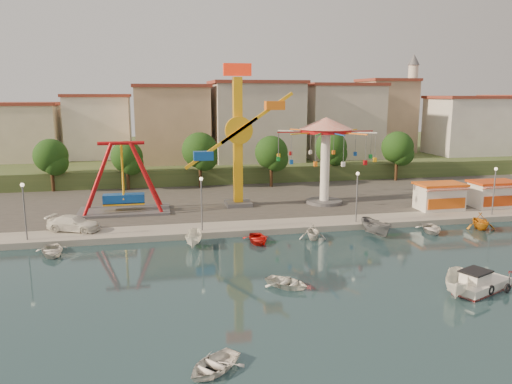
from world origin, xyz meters
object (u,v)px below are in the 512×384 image
object	(u,v)px
kamikaze_tower	(242,141)
rowboat_a	(287,283)
pirate_ship_ride	(123,179)
van	(74,223)
skiff	(457,284)
wave_swinger	(326,141)
cabin_motorboat	(481,285)

from	to	relation	value
kamikaze_tower	rowboat_a	size ratio (longest dim) A/B	4.97
pirate_ship_ride	kamikaze_tower	world-z (taller)	kamikaze_tower
van	skiff	bearing A→B (deg)	-104.23
wave_swinger	cabin_motorboat	xyz separation A→B (m)	(2.20, -27.03, -7.76)
pirate_ship_ride	skiff	distance (m)	36.38
pirate_ship_ride	rowboat_a	xyz separation A→B (m)	(12.53, -23.64, -4.05)
skiff	van	size ratio (longest dim) A/B	0.79
pirate_ship_ride	kamikaze_tower	size ratio (longest dim) A/B	0.61
pirate_ship_ride	kamikaze_tower	bearing A→B (deg)	2.55
rowboat_a	skiff	xyz separation A→B (m)	(11.16, -3.73, 0.44)
cabin_motorboat	rowboat_a	distance (m)	13.69
wave_swinger	skiff	distance (m)	28.33
wave_swinger	van	size ratio (longest dim) A/B	2.26
pirate_ship_ride	cabin_motorboat	bearing A→B (deg)	-46.38
rowboat_a	pirate_ship_ride	bearing A→B (deg)	74.55
wave_swinger	cabin_motorboat	size ratio (longest dim) A/B	2.33
rowboat_a	kamikaze_tower	bearing A→B (deg)	44.18
kamikaze_tower	skiff	size ratio (longest dim) A/B	4.04
cabin_motorboat	rowboat_a	world-z (taller)	cabin_motorboat
kamikaze_tower	wave_swinger	bearing A→B (deg)	-3.62
pirate_ship_ride	cabin_motorboat	xyz separation A→B (m)	(25.78, -27.06, -3.96)
rowboat_a	skiff	world-z (taller)	skiff
wave_swinger	skiff	xyz separation A→B (m)	(0.11, -27.34, -7.41)
kamikaze_tower	cabin_motorboat	bearing A→B (deg)	-66.17
wave_swinger	van	bearing A→B (deg)	-166.13
van	pirate_ship_ride	bearing A→B (deg)	-10.71
skiff	van	world-z (taller)	van
rowboat_a	skiff	size ratio (longest dim) A/B	0.81
cabin_motorboat	kamikaze_tower	bearing A→B (deg)	90.04
pirate_ship_ride	cabin_motorboat	size ratio (longest dim) A/B	2.01
pirate_ship_ride	cabin_motorboat	world-z (taller)	pirate_ship_ride
wave_swinger	cabin_motorboat	world-z (taller)	wave_swinger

